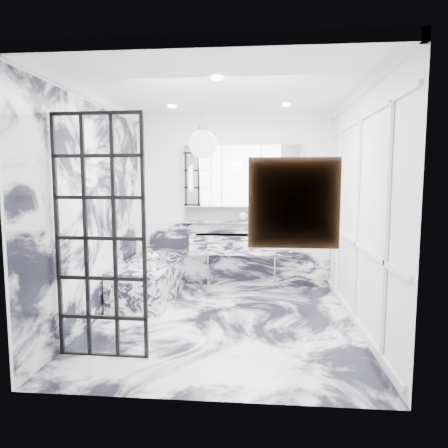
# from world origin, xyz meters

# --- Properties ---
(floor) EXTENTS (3.60, 3.60, 0.00)m
(floor) POSITION_xyz_m (0.00, 0.00, 0.00)
(floor) COLOR white
(floor) RESTS_ON ground
(ceiling) EXTENTS (3.60, 3.60, 0.00)m
(ceiling) POSITION_xyz_m (0.00, 0.00, 2.80)
(ceiling) COLOR white
(ceiling) RESTS_ON wall_back
(wall_back) EXTENTS (3.60, 0.00, 3.60)m
(wall_back) POSITION_xyz_m (0.00, 1.80, 1.40)
(wall_back) COLOR white
(wall_back) RESTS_ON floor
(wall_front) EXTENTS (3.60, 0.00, 3.60)m
(wall_front) POSITION_xyz_m (0.00, -1.80, 1.40)
(wall_front) COLOR white
(wall_front) RESTS_ON floor
(wall_left) EXTENTS (0.00, 3.60, 3.60)m
(wall_left) POSITION_xyz_m (-1.60, 0.00, 1.40)
(wall_left) COLOR white
(wall_left) RESTS_ON floor
(wall_right) EXTENTS (0.00, 3.60, 3.60)m
(wall_right) POSITION_xyz_m (1.60, 0.00, 1.40)
(wall_right) COLOR white
(wall_right) RESTS_ON floor
(marble_clad_back) EXTENTS (3.18, 0.05, 1.05)m
(marble_clad_back) POSITION_xyz_m (0.00, 1.78, 0.53)
(marble_clad_back) COLOR white
(marble_clad_back) RESTS_ON floor
(marble_clad_left) EXTENTS (0.02, 3.56, 2.68)m
(marble_clad_left) POSITION_xyz_m (-1.59, 0.00, 1.34)
(marble_clad_left) COLOR white
(marble_clad_left) RESTS_ON floor
(panel_molding) EXTENTS (0.03, 3.40, 2.30)m
(panel_molding) POSITION_xyz_m (1.58, 0.00, 1.30)
(panel_molding) COLOR white
(panel_molding) RESTS_ON floor
(soap_bottle_a) EXTENTS (0.10, 0.10, 0.22)m
(soap_bottle_a) POSITION_xyz_m (0.76, 1.71, 1.20)
(soap_bottle_a) COLOR #8C5919
(soap_bottle_a) RESTS_ON ledge
(soap_bottle_b) EXTENTS (0.09, 0.09, 0.16)m
(soap_bottle_b) POSITION_xyz_m (0.95, 1.71, 1.17)
(soap_bottle_b) COLOR #4C4C51
(soap_bottle_b) RESTS_ON ledge
(soap_bottle_c) EXTENTS (0.12, 0.12, 0.14)m
(soap_bottle_c) POSITION_xyz_m (0.91, 1.71, 1.16)
(soap_bottle_c) COLOR silver
(soap_bottle_c) RESTS_ON ledge
(face_pot) EXTENTS (0.14, 0.14, 0.14)m
(face_pot) POSITION_xyz_m (0.18, 1.71, 1.17)
(face_pot) COLOR white
(face_pot) RESTS_ON ledge
(amber_bottle) EXTENTS (0.04, 0.04, 0.10)m
(amber_bottle) POSITION_xyz_m (0.59, 1.71, 1.14)
(amber_bottle) COLOR #8C5919
(amber_bottle) RESTS_ON ledge
(flower_vase) EXTENTS (0.08, 0.08, 0.12)m
(flower_vase) POSITION_xyz_m (-0.97, 0.34, 0.61)
(flower_vase) COLOR silver
(flower_vase) RESTS_ON bathtub
(crittall_door) EXTENTS (0.88, 0.07, 2.38)m
(crittall_door) POSITION_xyz_m (-1.10, -1.06, 1.19)
(crittall_door) COLOR black
(crittall_door) RESTS_ON floor
(artwork) EXTENTS (0.58, 0.06, 0.58)m
(artwork) POSITION_xyz_m (0.69, -1.76, 1.58)
(artwork) COLOR #CA4914
(artwork) RESTS_ON wall_front
(pendant_light) EXTENTS (0.26, 0.26, 0.26)m
(pendant_light) POSITION_xyz_m (-0.08, -1.13, 2.07)
(pendant_light) COLOR white
(pendant_light) RESTS_ON ceiling
(trough_sink) EXTENTS (1.60, 0.45, 0.30)m
(trough_sink) POSITION_xyz_m (0.15, 1.55, 0.73)
(trough_sink) COLOR silver
(trough_sink) RESTS_ON wall_back
(ledge) EXTENTS (1.90, 0.14, 0.04)m
(ledge) POSITION_xyz_m (0.15, 1.72, 1.07)
(ledge) COLOR silver
(ledge) RESTS_ON wall_back
(subway_tile) EXTENTS (1.90, 0.03, 0.23)m
(subway_tile) POSITION_xyz_m (0.15, 1.78, 1.21)
(subway_tile) COLOR white
(subway_tile) RESTS_ON wall_back
(mirror_cabinet) EXTENTS (1.90, 0.16, 1.00)m
(mirror_cabinet) POSITION_xyz_m (0.15, 1.73, 1.82)
(mirror_cabinet) COLOR white
(mirror_cabinet) RESTS_ON wall_back
(sconce_left) EXTENTS (0.07, 0.07, 0.40)m
(sconce_left) POSITION_xyz_m (-0.67, 1.63, 1.78)
(sconce_left) COLOR white
(sconce_left) RESTS_ON mirror_cabinet
(sconce_right) EXTENTS (0.07, 0.07, 0.40)m
(sconce_right) POSITION_xyz_m (0.97, 1.63, 1.78)
(sconce_right) COLOR white
(sconce_right) RESTS_ON mirror_cabinet
(bathtub) EXTENTS (0.75, 1.65, 0.55)m
(bathtub) POSITION_xyz_m (-1.18, 0.90, 0.28)
(bathtub) COLOR silver
(bathtub) RESTS_ON floor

